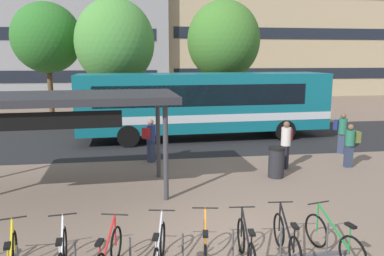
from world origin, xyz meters
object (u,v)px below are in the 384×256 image
at_px(parked_bicycle_green_8, 333,240).
at_px(city_bus, 206,103).
at_px(parked_bicycle_black_6, 246,247).
at_px(commuter_olive_pack_2, 351,143).
at_px(trash_bin, 276,162).
at_px(street_tree_0, 47,38).
at_px(parked_bicycle_orange_5, 205,248).
at_px(street_tree_2, 223,41).
at_px(transit_shelter, 47,101).
at_px(commuter_red_pack_3, 286,141).
at_px(parked_bicycle_black_7, 287,240).
at_px(street_tree_1, 115,42).
at_px(commuter_red_pack_0, 150,138).
at_px(parked_bicycle_silver_4, 159,251).
at_px(commuter_navy_pack_1, 341,130).

bearing_deg(parked_bicycle_green_8, city_bus, -9.64).
distance_m(parked_bicycle_black_6, commuter_olive_pack_2, 8.05).
distance_m(trash_bin, street_tree_0, 16.76).
xyz_separation_m(parked_bicycle_orange_5, street_tree_2, (4.03, 16.57, 4.61)).
height_order(transit_shelter, commuter_olive_pack_2, transit_shelter).
relative_size(parked_bicycle_orange_5, commuter_red_pack_3, 0.99).
bearing_deg(city_bus, parked_bicycle_black_7, -94.37).
bearing_deg(street_tree_1, parked_bicycle_black_6, -78.08).
bearing_deg(street_tree_1, city_bus, -43.66).
height_order(commuter_red_pack_0, street_tree_0, street_tree_0).
bearing_deg(parked_bicycle_orange_5, commuter_olive_pack_2, -38.19).
relative_size(parked_bicycle_silver_4, parked_bicycle_black_7, 0.99).
distance_m(commuter_navy_pack_1, trash_bin, 4.67).
distance_m(parked_bicycle_black_7, street_tree_2, 17.29).
xyz_separation_m(commuter_red_pack_3, trash_bin, (-0.69, -0.92, -0.47)).
distance_m(street_tree_0, street_tree_2, 10.79).
bearing_deg(street_tree_0, transit_shelter, -77.40).
distance_m(parked_bicycle_black_6, street_tree_2, 17.57).
xyz_separation_m(parked_bicycle_green_8, commuter_navy_pack_1, (4.54, 7.71, 0.59)).
relative_size(city_bus, parked_bicycle_orange_5, 7.10).
xyz_separation_m(commuter_navy_pack_1, commuter_olive_pack_2, (-0.74, -1.92, -0.06)).
relative_size(commuter_navy_pack_1, commuter_olive_pack_2, 1.07).
bearing_deg(street_tree_0, parked_bicycle_black_6, -67.08).
bearing_deg(commuter_red_pack_0, parked_bicycle_green_8, -110.18).
bearing_deg(parked_bicycle_black_6, street_tree_2, -6.32).
distance_m(city_bus, parked_bicycle_green_8, 11.43).
bearing_deg(trash_bin, commuter_red_pack_3, 53.04).
distance_m(city_bus, parked_bicycle_silver_4, 11.72).
bearing_deg(parked_bicycle_black_7, parked_bicycle_silver_4, 95.96).
bearing_deg(commuter_red_pack_3, parked_bicycle_black_7, 17.61).
height_order(street_tree_0, street_tree_2, street_tree_2).
bearing_deg(commuter_navy_pack_1, street_tree_2, 152.61).
distance_m(parked_bicycle_black_7, commuter_olive_pack_2, 7.38).
relative_size(city_bus, parked_bicycle_black_6, 7.04).
xyz_separation_m(commuter_red_pack_3, street_tree_0, (-10.67, 11.73, 4.13)).
height_order(commuter_red_pack_3, street_tree_1, street_tree_1).
bearing_deg(city_bus, commuter_red_pack_3, -72.44).
bearing_deg(parked_bicycle_green_8, street_tree_1, 5.54).
xyz_separation_m(parked_bicycle_black_7, commuter_olive_pack_2, (4.70, 5.66, 0.53)).
distance_m(transit_shelter, commuter_navy_pack_1, 11.45).
distance_m(city_bus, transit_shelter, 9.06).
bearing_deg(parked_bicycle_black_7, parked_bicycle_black_6, 103.59).
distance_m(transit_shelter, street_tree_0, 13.85).
relative_size(parked_bicycle_black_6, commuter_red_pack_0, 1.03).
xyz_separation_m(parked_bicycle_orange_5, parked_bicycle_green_8, (2.55, -0.05, 0.00)).
bearing_deg(parked_bicycle_green_8, parked_bicycle_silver_4, 76.63).
xyz_separation_m(commuter_olive_pack_2, commuter_red_pack_3, (-2.38, 0.17, 0.08)).
xyz_separation_m(commuter_red_pack_0, commuter_olive_pack_2, (7.16, -1.63, -0.04)).
bearing_deg(trash_bin, street_tree_1, 118.66).
bearing_deg(parked_bicycle_orange_5, commuter_navy_pack_1, -33.09).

